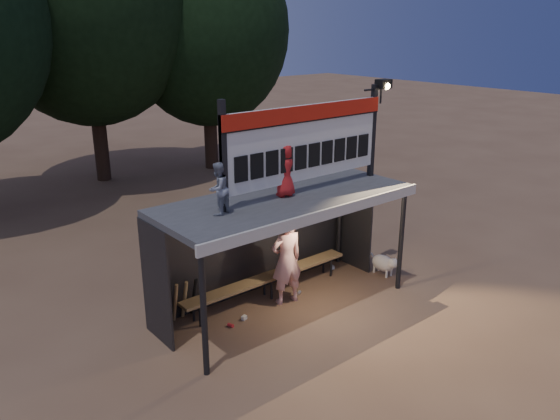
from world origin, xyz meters
name	(u,v)px	position (x,y,z in m)	size (l,w,h in m)	color
ground	(285,307)	(0.00, 0.00, 0.00)	(80.00, 80.00, 0.00)	brown
player	(286,260)	(0.16, 0.15, 0.93)	(0.68, 0.45, 1.86)	white
child_a	(218,189)	(-1.52, -0.07, 2.77)	(0.44, 0.34, 0.90)	gray
child_b	(285,171)	(0.01, 0.02, 2.81)	(0.48, 0.31, 0.98)	#B21B1C
dugout_shelter	(277,217)	(0.00, 0.24, 1.85)	(5.10, 2.08, 2.32)	#38383B
scoreboard_assembly	(309,139)	(0.56, -0.01, 3.32)	(4.10, 0.27, 1.99)	black
bench	(268,278)	(0.00, 0.55, 0.43)	(4.00, 0.35, 0.48)	brown
tree_right	(206,30)	(5.00, 10.50, 5.19)	(6.08, 6.08, 8.72)	#321F16
dog	(384,263)	(2.68, -0.28, 0.28)	(0.36, 0.81, 0.49)	beige
bats	(185,299)	(-1.79, 0.82, 0.43)	(0.47, 0.33, 0.84)	olive
litter	(281,296)	(0.19, 0.36, 0.04)	(3.38, 0.78, 0.08)	#AA2B1D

